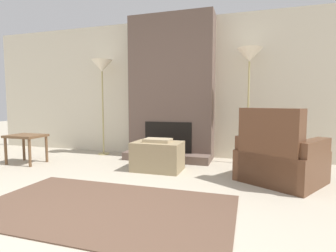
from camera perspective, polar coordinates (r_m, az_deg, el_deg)
name	(u,v)px	position (r m, az deg, el deg)	size (l,w,h in m)	color
ground_plane	(57,236)	(2.34, -22.96, -21.22)	(24.00, 24.00, 0.00)	#B2A893
wall_back	(175,89)	(5.11, 1.51, 8.15)	(8.40, 0.06, 2.60)	beige
fireplace	(171,90)	(4.86, 0.69, 7.74)	(1.55, 0.71, 2.60)	brown
ottoman	(158,156)	(3.99, -2.25, -6.46)	(0.73, 0.49, 0.49)	#998460
armchair	(278,160)	(3.64, 22.88, -6.89)	(1.21, 1.18, 0.96)	brown
side_table	(26,140)	(5.02, -28.50, -2.61)	(0.58, 0.44, 0.49)	brown
floor_lamp_left	(102,69)	(5.36, -14.18, 11.84)	(0.41, 0.41, 1.85)	tan
floor_lamp_right	(249,60)	(4.61, 17.30, 13.65)	(0.41, 0.41, 1.91)	tan
area_rug	(105,207)	(2.74, -13.65, -16.81)	(2.48, 1.40, 0.01)	brown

